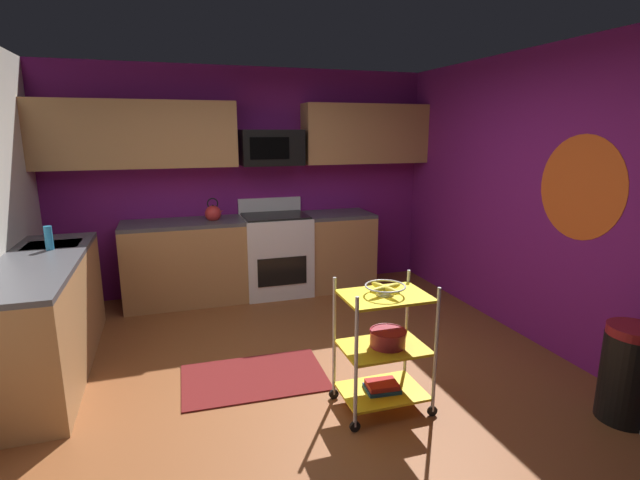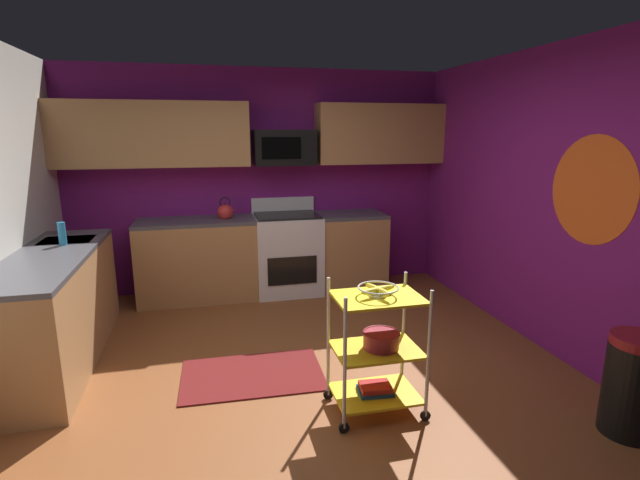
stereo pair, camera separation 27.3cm
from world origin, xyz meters
The scene contains 16 objects.
floor centered at (0.00, 0.00, -0.02)m, with size 4.40×4.80×0.04m, color brown.
wall_back centered at (0.00, 2.43, 1.30)m, with size 4.52×0.06×2.60m, color #751970.
wall_right centered at (2.23, 0.00, 1.30)m, with size 0.06×4.80×2.60m, color #751970.
wall_flower_decal centered at (2.20, -0.29, 1.45)m, with size 0.83×0.83×0.00m, color #E5591E.
counter_run centered at (-0.80, 1.55, 0.46)m, with size 3.63×2.63×0.92m.
oven_range centered at (0.26, 2.10, 0.48)m, with size 0.76×0.65×1.10m.
upper_cabinets centered at (-0.06, 2.23, 1.85)m, with size 4.40×0.33×0.70m.
microwave centered at (0.26, 2.21, 1.70)m, with size 0.70×0.39×0.40m.
rolling_cart centered at (0.42, -0.51, 0.45)m, with size 0.63×0.43×0.91m.
fruit_bowl centered at (0.42, -0.51, 0.88)m, with size 0.27×0.27×0.07m.
mixing_bowl_large centered at (0.45, -0.51, 0.52)m, with size 0.25×0.25×0.11m.
book_stack centered at (0.42, -0.51, 0.16)m, with size 0.25×0.19×0.06m.
kettle centered at (-0.44, 2.10, 1.00)m, with size 0.21×0.18×0.26m.
dish_soap_bottle centered at (-1.88, 1.14, 1.02)m, with size 0.06×0.06×0.20m, color #2D8CBF.
trash_can centered at (1.90, -1.13, 0.33)m, with size 0.34×0.42×0.66m.
floor_rug centered at (-0.36, 0.16, 0.01)m, with size 1.10×0.70×0.01m, color maroon.
Camera 1 is at (-0.91, -3.23, 1.89)m, focal length 26.77 mm.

